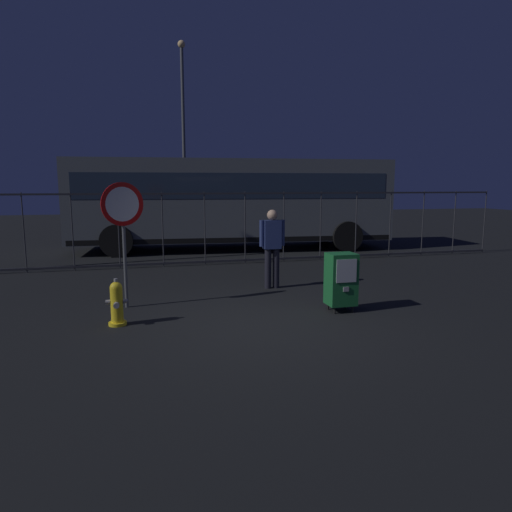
# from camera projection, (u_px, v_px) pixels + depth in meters

# --- Properties ---
(ground_plane) EXTENTS (60.00, 60.00, 0.00)m
(ground_plane) POSITION_uv_depth(u_px,v_px,m) (257.00, 324.00, 7.29)
(ground_plane) COLOR black
(fire_hydrant) EXTENTS (0.33, 0.31, 0.75)m
(fire_hydrant) POSITION_uv_depth(u_px,v_px,m) (117.00, 303.00, 7.18)
(fire_hydrant) COLOR yellow
(fire_hydrant) RESTS_ON ground_plane
(newspaper_box_primary) EXTENTS (0.48, 0.42, 1.02)m
(newspaper_box_primary) POSITION_uv_depth(u_px,v_px,m) (341.00, 279.00, 7.95)
(newspaper_box_primary) COLOR black
(newspaper_box_primary) RESTS_ON ground_plane
(stop_sign) EXTENTS (0.71, 0.31, 2.23)m
(stop_sign) POSITION_uv_depth(u_px,v_px,m) (123.00, 219.00, 8.03)
(stop_sign) COLOR #4C4F54
(stop_sign) RESTS_ON ground_plane
(pedestrian) EXTENTS (0.55, 0.22, 1.67)m
(pedestrian) POSITION_uv_depth(u_px,v_px,m) (272.00, 244.00, 9.69)
(pedestrian) COLOR black
(pedestrian) RESTS_ON ground_plane
(fence_barrier) EXTENTS (18.03, 0.04, 2.00)m
(fence_barrier) POSITION_uv_depth(u_px,v_px,m) (205.00, 228.00, 12.49)
(fence_barrier) COLOR #2D2D33
(fence_barrier) RESTS_ON ground_plane
(bus_near) EXTENTS (10.68, 3.51, 3.00)m
(bus_near) POSITION_uv_depth(u_px,v_px,m) (232.00, 199.00, 15.59)
(bus_near) COLOR #4C5156
(bus_near) RESTS_ON ground_plane
(street_light_near_left) EXTENTS (0.32, 0.32, 8.19)m
(street_light_near_left) POSITION_uv_depth(u_px,v_px,m) (183.00, 126.00, 19.83)
(street_light_near_left) COLOR #4C4F54
(street_light_near_left) RESTS_ON ground_plane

